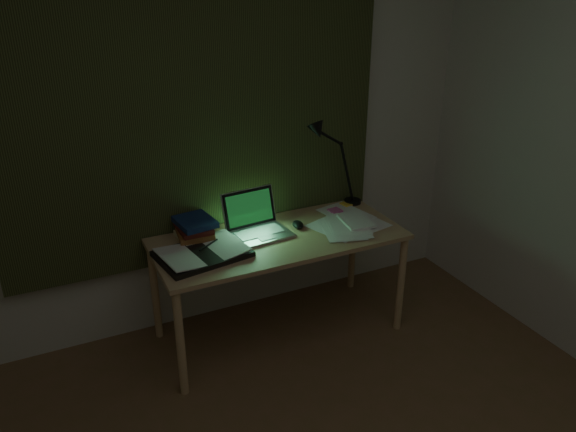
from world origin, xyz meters
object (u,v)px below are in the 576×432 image
(book_stack, at_px, (195,229))
(desk_lamp, at_px, (355,160))
(desk, at_px, (279,286))
(loose_papers, at_px, (347,222))
(open_textbook, at_px, (202,253))
(laptop, at_px, (261,217))

(book_stack, xyz_separation_m, desk_lamp, (1.07, 0.07, 0.23))
(desk, bearing_deg, book_stack, 157.87)
(desk, xyz_separation_m, loose_papers, (0.43, -0.02, 0.33))
(open_textbook, relative_size, loose_papers, 1.19)
(open_textbook, height_order, desk_lamp, desk_lamp)
(laptop, distance_m, desk_lamp, 0.77)
(desk, relative_size, loose_papers, 3.69)
(desk, bearing_deg, desk_lamp, 21.25)
(desk, distance_m, open_textbook, 0.57)
(book_stack, bearing_deg, desk, -22.13)
(laptop, relative_size, open_textbook, 0.81)
(laptop, relative_size, desk_lamp, 0.63)
(desk, bearing_deg, laptop, 149.74)
(laptop, distance_m, loose_papers, 0.54)
(desk, xyz_separation_m, open_textbook, (-0.46, -0.04, 0.34))
(desk, relative_size, open_textbook, 3.11)
(desk, distance_m, desk_lamp, 0.92)
(open_textbook, height_order, loose_papers, open_textbook)
(loose_papers, bearing_deg, desk_lamp, 52.63)
(desk, bearing_deg, open_textbook, -175.33)
(desk_lamp, bearing_deg, desk, -149.34)
(desk, distance_m, book_stack, 0.60)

